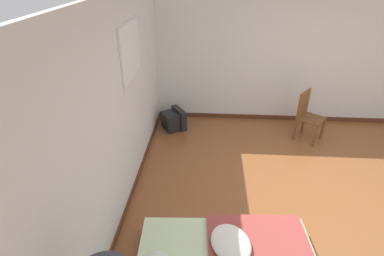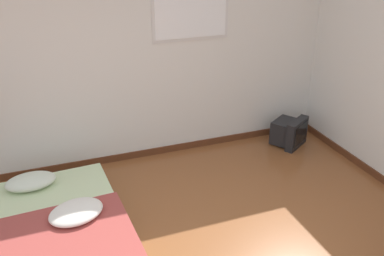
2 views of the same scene
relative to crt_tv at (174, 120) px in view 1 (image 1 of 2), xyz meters
The scene contains 5 objects.
ground_plane 3.03m from the crt_tv, 132.69° to the right, with size 20.00×20.00×0.00m, color brown.
wall_back 2.36m from the crt_tv, 168.86° to the left, with size 7.53×0.08×2.60m.
wall_right 2.54m from the crt_tv, 76.18° to the right, with size 0.08×7.59×2.60m.
crt_tv is the anchor object (origin of this frame).
wooden_chair 2.45m from the crt_tv, 94.29° to the right, with size 0.58×0.58×0.90m.
Camera 1 is at (-3.06, 1.53, 2.89)m, focal length 28.00 mm.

